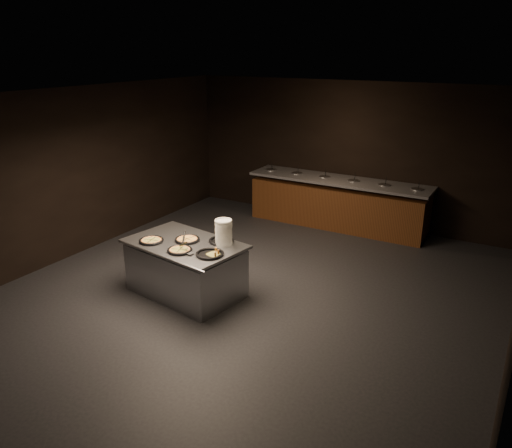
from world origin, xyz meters
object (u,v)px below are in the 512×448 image
object	(u,v)px
pan_veggie_whole	(151,241)
pan_cheese_whole	(187,239)
plate_stack	(224,232)
serving_counter	(186,269)

from	to	relation	value
pan_veggie_whole	pan_cheese_whole	size ratio (longest dim) A/B	0.98
plate_stack	pan_veggie_whole	bearing A→B (deg)	-155.77
plate_stack	pan_cheese_whole	size ratio (longest dim) A/B	1.03
serving_counter	pan_veggie_whole	world-z (taller)	pan_veggie_whole
pan_cheese_whole	plate_stack	bearing A→B (deg)	14.50
plate_stack	serving_counter	bearing A→B (deg)	-157.62
pan_veggie_whole	pan_cheese_whole	bearing A→B (deg)	34.92
pan_cheese_whole	serving_counter	bearing A→B (deg)	-83.23
pan_veggie_whole	serving_counter	bearing A→B (deg)	26.45
plate_stack	pan_cheese_whole	bearing A→B (deg)	-165.50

